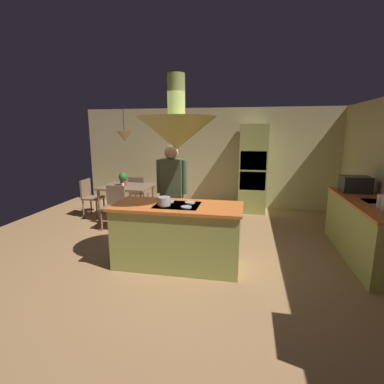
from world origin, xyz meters
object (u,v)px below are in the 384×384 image
at_px(oven_tower, 253,169).
at_px(dining_table, 127,190).
at_px(chair_at_corner, 90,195).
at_px(microwave_on_counter, 355,184).
at_px(cup_on_table, 123,186).
at_px(canister_sugar, 381,201).
at_px(person_at_island, 172,189).
at_px(chair_by_back_wall, 138,191).
at_px(kitchen_island, 178,235).
at_px(chair_facing_island, 114,204).
at_px(cooking_pot_on_cooktop, 164,201).
at_px(potted_plant_on_table, 123,178).

bearing_deg(oven_tower, dining_table, -157.79).
height_order(chair_at_corner, microwave_on_counter, microwave_on_counter).
distance_m(chair_at_corner, cup_on_table, 1.01).
xyz_separation_m(cup_on_table, canister_sugar, (4.53, -1.46, 0.22)).
bearing_deg(person_at_island, chair_at_corner, 149.17).
bearing_deg(chair_by_back_wall, microwave_on_counter, 164.05).
distance_m(kitchen_island, chair_facing_island, 2.22).
xyz_separation_m(dining_table, microwave_on_counter, (4.54, -0.62, 0.41)).
distance_m(person_at_island, cooking_pot_on_cooktop, 0.82).
height_order(oven_tower, cooking_pot_on_cooktop, oven_tower).
height_order(chair_facing_island, cooking_pot_on_cooktop, cooking_pot_on_cooktop).
xyz_separation_m(kitchen_island, chair_facing_island, (-1.70, 1.43, 0.04)).
bearing_deg(person_at_island, potted_plant_on_table, 136.76).
xyz_separation_m(dining_table, cooking_pot_on_cooktop, (1.54, -2.23, 0.35)).
relative_size(chair_by_back_wall, cooking_pot_on_cooktop, 4.83).
bearing_deg(microwave_on_counter, dining_table, 172.18).
bearing_deg(chair_by_back_wall, person_at_island, 124.56).
bearing_deg(potted_plant_on_table, dining_table, -11.70).
distance_m(person_at_island, chair_by_back_wall, 2.59).
relative_size(kitchen_island, canister_sugar, 10.27).
bearing_deg(microwave_on_counter, chair_by_back_wall, 164.05).
height_order(kitchen_island, dining_table, kitchen_island).
bearing_deg(chair_by_back_wall, canister_sugar, 152.56).
relative_size(person_at_island, chair_facing_island, 2.01).
xyz_separation_m(person_at_island, cup_on_table, (-1.43, 1.19, -0.21)).
xyz_separation_m(kitchen_island, chair_by_back_wall, (-1.70, 2.77, 0.04)).
height_order(kitchen_island, person_at_island, person_at_island).
relative_size(person_at_island, potted_plant_on_table, 5.83).
xyz_separation_m(potted_plant_on_table, cooking_pot_on_cooktop, (1.62, -2.25, 0.08)).
bearing_deg(cup_on_table, chair_by_back_wall, 90.38).
relative_size(chair_facing_island, potted_plant_on_table, 2.90).
height_order(oven_tower, potted_plant_on_table, oven_tower).
distance_m(chair_by_back_wall, cooking_pot_on_cooktop, 3.33).
relative_size(oven_tower, dining_table, 1.93).
bearing_deg(microwave_on_counter, person_at_island, -165.69).
bearing_deg(cooking_pot_on_cooktop, canister_sugar, 10.32).
xyz_separation_m(chair_at_corner, microwave_on_counter, (5.47, -0.62, 0.56)).
bearing_deg(oven_tower, potted_plant_on_table, -158.68).
height_order(oven_tower, chair_facing_island, oven_tower).
bearing_deg(potted_plant_on_table, canister_sugar, -20.20).
distance_m(person_at_island, microwave_on_counter, 3.20).
relative_size(chair_by_back_wall, microwave_on_counter, 1.89).
bearing_deg(chair_facing_island, potted_plant_on_table, 96.97).
bearing_deg(chair_by_back_wall, chair_facing_island, 90.00).
distance_m(kitchen_island, chair_at_corner, 3.37).
bearing_deg(person_at_island, cup_on_table, 140.32).
distance_m(dining_table, cup_on_table, 0.27).
relative_size(oven_tower, chair_facing_island, 2.45).
relative_size(kitchen_island, oven_tower, 0.88).
distance_m(chair_at_corner, canister_sugar, 5.75).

